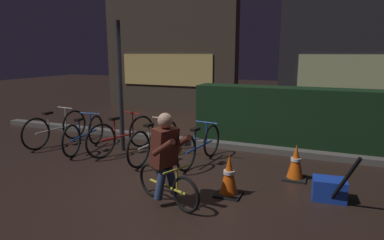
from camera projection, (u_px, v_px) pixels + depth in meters
ground_plane at (166, 182)px, 5.26m from camera, size 40.00×40.00×0.00m
sidewalk_curb at (212, 143)px, 7.24m from camera, size 12.00×0.24×0.12m
hedge_row at (304, 117)px, 7.26m from camera, size 4.80×0.70×1.26m
storefront_left at (169, 45)px, 11.87m from camera, size 4.99×0.54×4.55m
storefront_right at (350, 41)px, 10.27m from camera, size 4.16×0.54×4.70m
street_post at (120, 88)px, 6.70m from camera, size 0.10×0.10×2.62m
parked_bike_leftmost at (56, 128)px, 7.35m from camera, size 0.46×1.71×0.79m
parked_bike_left_mid at (84, 134)px, 6.90m from camera, size 0.46×1.60×0.75m
parked_bike_center_left at (122, 135)px, 6.74m from camera, size 0.58×1.65×0.79m
parked_bike_center_right at (155, 142)px, 6.27m from camera, size 0.46×1.67×0.77m
parked_bike_right_mid at (200, 146)px, 6.07m from camera, size 0.46×1.58×0.73m
traffic_cone_near at (229, 176)px, 4.71m from camera, size 0.36×0.36×0.60m
traffic_cone_far at (296, 163)px, 5.32m from camera, size 0.36×0.36×0.58m
blue_crate at (329, 189)px, 4.60m from camera, size 0.47×0.36×0.30m
cyclist at (167, 158)px, 4.41m from camera, size 1.12×0.65×1.25m
closed_umbrella at (344, 181)px, 4.27m from camera, size 0.36×0.36×0.77m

